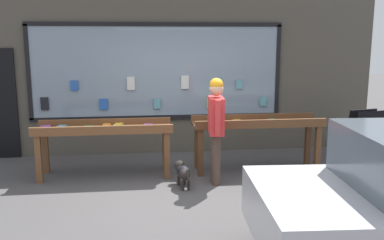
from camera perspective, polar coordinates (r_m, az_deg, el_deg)
The scene contains 7 objects.
ground_plane at distance 6.57m, azimuth -0.45°, elevation -9.45°, with size 40.00×40.00×0.00m, color #474444.
shopfront_facade at distance 8.55m, azimuth -2.72°, elevation 8.02°, with size 8.14×0.29×3.76m.
display_table_left at distance 7.24m, azimuth -11.61°, elevation -1.72°, with size 2.24×0.69×0.91m.
display_table_right at distance 7.48m, azimuth 8.68°, elevation -1.06°, with size 2.24×0.61×0.95m.
person_browsing at distance 6.67m, azimuth 3.22°, elevation -0.35°, with size 0.26×0.66×1.68m.
small_dog at distance 6.67m, azimuth -1.23°, elevation -6.91°, with size 0.26×0.62×0.36m.
sandwich_board_sign at distance 8.39m, azimuth 22.13°, elevation -2.15°, with size 0.69×0.71×1.00m.
Camera 1 is at (-0.70, -6.12, 2.28)m, focal length 40.00 mm.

